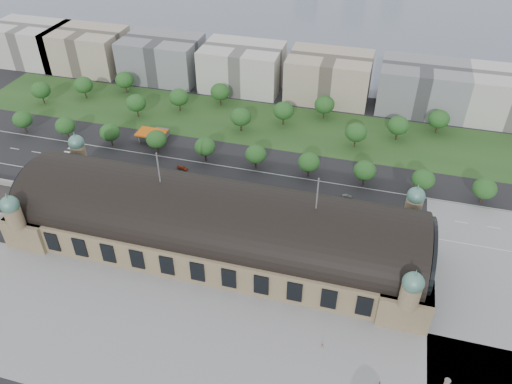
% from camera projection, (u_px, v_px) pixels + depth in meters
% --- Properties ---
extents(ground, '(900.00, 900.00, 0.00)m').
position_uv_depth(ground, '(218.00, 246.00, 185.30)').
color(ground, black).
rests_on(ground, ground).
extents(station, '(150.00, 48.40, 44.30)m').
position_uv_depth(station, '(217.00, 225.00, 179.09)').
color(station, '#877654').
rests_on(station, ground).
extents(plaza_south, '(190.00, 48.00, 0.12)m').
position_uv_depth(plaza_south, '(202.00, 349.00, 149.39)').
color(plaza_south, gray).
rests_on(plaza_south, ground).
extents(road_slab, '(260.00, 26.00, 0.10)m').
position_uv_depth(road_slab, '(203.00, 180.00, 218.71)').
color(road_slab, black).
rests_on(road_slab, ground).
extents(grass_belt, '(300.00, 45.00, 0.10)m').
position_uv_depth(grass_belt, '(248.00, 122.00, 259.90)').
color(grass_belt, '#23461C').
rests_on(grass_belt, ground).
extents(petrol_station, '(14.00, 13.00, 5.05)m').
position_uv_depth(petrol_station, '(157.00, 133.00, 245.05)').
color(petrol_station, '#C5540B').
rests_on(petrol_station, ground).
extents(lake, '(700.00, 320.00, 0.08)m').
position_uv_depth(lake, '(334.00, 7.00, 414.20)').
color(lake, slate).
rests_on(lake, ground).
extents(office_0, '(45.00, 32.00, 24.00)m').
position_uv_depth(office_0, '(31.00, 43.00, 316.13)').
color(office_0, beige).
rests_on(office_0, ground).
extents(office_1, '(45.00, 32.00, 24.00)m').
position_uv_depth(office_1, '(87.00, 50.00, 307.67)').
color(office_1, tan).
rests_on(office_1, ground).
extents(office_2, '(45.00, 32.00, 24.00)m').
position_uv_depth(office_2, '(162.00, 58.00, 297.11)').
color(office_2, gray).
rests_on(office_2, ground).
extents(office_3, '(45.00, 32.00, 24.00)m').
position_uv_depth(office_3, '(242.00, 67.00, 286.55)').
color(office_3, beige).
rests_on(office_3, ground).
extents(office_4, '(45.00, 32.00, 24.00)m').
position_uv_depth(office_4, '(329.00, 77.00, 275.98)').
color(office_4, tan).
rests_on(office_4, ground).
extents(office_5, '(45.00, 32.00, 24.00)m').
position_uv_depth(office_5, '(422.00, 87.00, 265.42)').
color(office_5, gray).
rests_on(office_5, ground).
extents(tree_row_0, '(9.60, 9.60, 11.52)m').
position_uv_depth(tree_row_0, '(23.00, 119.00, 246.88)').
color(tree_row_0, '#2D2116').
rests_on(tree_row_0, ground).
extents(tree_row_1, '(9.60, 9.60, 11.52)m').
position_uv_depth(tree_row_1, '(65.00, 126.00, 241.81)').
color(tree_row_1, '#2D2116').
rests_on(tree_row_1, ground).
extents(tree_row_2, '(9.60, 9.60, 11.52)m').
position_uv_depth(tree_row_2, '(110.00, 132.00, 236.74)').
color(tree_row_2, '#2D2116').
rests_on(tree_row_2, ground).
extents(tree_row_3, '(9.60, 9.60, 11.52)m').
position_uv_depth(tree_row_3, '(156.00, 139.00, 231.66)').
color(tree_row_3, '#2D2116').
rests_on(tree_row_3, ground).
extents(tree_row_4, '(9.60, 9.60, 11.52)m').
position_uv_depth(tree_row_4, '(205.00, 147.00, 226.59)').
color(tree_row_4, '#2D2116').
rests_on(tree_row_4, ground).
extents(tree_row_5, '(9.60, 9.60, 11.52)m').
position_uv_depth(tree_row_5, '(256.00, 154.00, 221.52)').
color(tree_row_5, '#2D2116').
rests_on(tree_row_5, ground).
extents(tree_row_6, '(9.60, 9.60, 11.52)m').
position_uv_depth(tree_row_6, '(309.00, 162.00, 216.45)').
color(tree_row_6, '#2D2116').
rests_on(tree_row_6, ground).
extents(tree_row_7, '(9.60, 9.60, 11.52)m').
position_uv_depth(tree_row_7, '(365.00, 171.00, 211.38)').
color(tree_row_7, '#2D2116').
rests_on(tree_row_7, ground).
extents(tree_row_8, '(9.60, 9.60, 11.52)m').
position_uv_depth(tree_row_8, '(423.00, 179.00, 206.31)').
color(tree_row_8, '#2D2116').
rests_on(tree_row_8, ground).
extents(tree_row_9, '(9.60, 9.60, 11.52)m').
position_uv_depth(tree_row_9, '(485.00, 188.00, 201.24)').
color(tree_row_9, '#2D2116').
rests_on(tree_row_9, ground).
extents(tree_belt_0, '(10.40, 10.40, 12.48)m').
position_uv_depth(tree_belt_0, '(41.00, 90.00, 271.66)').
color(tree_belt_0, '#2D2116').
rests_on(tree_belt_0, ground).
extents(tree_belt_1, '(10.40, 10.40, 12.48)m').
position_uv_depth(tree_belt_1, '(83.00, 85.00, 276.86)').
color(tree_belt_1, '#2D2116').
rests_on(tree_belt_1, ground).
extents(tree_belt_2, '(10.40, 10.40, 12.48)m').
position_uv_depth(tree_belt_2, '(125.00, 80.00, 282.06)').
color(tree_belt_2, '#2D2116').
rests_on(tree_belt_2, ground).
extents(tree_belt_3, '(10.40, 10.40, 12.48)m').
position_uv_depth(tree_belt_3, '(136.00, 103.00, 259.61)').
color(tree_belt_3, '#2D2116').
rests_on(tree_belt_3, ground).
extents(tree_belt_4, '(10.40, 10.40, 12.48)m').
position_uv_depth(tree_belt_4, '(179.00, 97.00, 264.82)').
color(tree_belt_4, '#2D2116').
rests_on(tree_belt_4, ground).
extents(tree_belt_5, '(10.40, 10.40, 12.48)m').
position_uv_depth(tree_belt_5, '(220.00, 92.00, 270.02)').
color(tree_belt_5, '#2D2116').
rests_on(tree_belt_5, ground).
extents(tree_belt_6, '(10.40, 10.40, 12.48)m').
position_uv_depth(tree_belt_6, '(241.00, 117.00, 247.57)').
color(tree_belt_6, '#2D2116').
rests_on(tree_belt_6, ground).
extents(tree_belt_7, '(10.40, 10.40, 12.48)m').
position_uv_depth(tree_belt_7, '(283.00, 111.00, 252.77)').
color(tree_belt_7, '#2D2116').
rests_on(tree_belt_7, ground).
extents(tree_belt_8, '(10.40, 10.40, 12.48)m').
position_uv_depth(tree_belt_8, '(324.00, 105.00, 257.98)').
color(tree_belt_8, '#2D2116').
rests_on(tree_belt_8, ground).
extents(tree_belt_9, '(10.40, 10.40, 12.48)m').
position_uv_depth(tree_belt_9, '(356.00, 132.00, 235.53)').
color(tree_belt_9, '#2D2116').
rests_on(tree_belt_9, ground).
extents(tree_belt_10, '(10.40, 10.40, 12.48)m').
position_uv_depth(tree_belt_10, '(398.00, 125.00, 240.73)').
color(tree_belt_10, '#2D2116').
rests_on(tree_belt_10, ground).
extents(tree_belt_11, '(10.40, 10.40, 12.48)m').
position_uv_depth(tree_belt_11, '(439.00, 119.00, 245.93)').
color(tree_belt_11, '#2D2116').
rests_on(tree_belt_11, ground).
extents(traffic_car_1, '(4.93, 2.20, 1.57)m').
position_uv_depth(traffic_car_1, '(85.00, 158.00, 230.85)').
color(traffic_car_1, gray).
rests_on(traffic_car_1, ground).
extents(traffic_car_2, '(6.15, 3.34, 1.64)m').
position_uv_depth(traffic_car_2, '(91.00, 175.00, 220.28)').
color(traffic_car_2, black).
rests_on(traffic_car_2, ground).
extents(traffic_car_3, '(5.14, 2.56, 1.43)m').
position_uv_depth(traffic_car_3, '(183.00, 168.00, 224.75)').
color(traffic_car_3, maroon).
rests_on(traffic_car_3, ground).
extents(traffic_car_4, '(4.48, 1.83, 1.52)m').
position_uv_depth(traffic_car_4, '(251.00, 199.00, 206.60)').
color(traffic_car_4, '#16163F').
rests_on(traffic_car_4, ground).
extents(traffic_car_5, '(3.96, 1.69, 1.27)m').
position_uv_depth(traffic_car_5, '(347.00, 196.00, 208.30)').
color(traffic_car_5, '#56575D').
rests_on(traffic_car_5, ground).
extents(parked_car_0, '(5.13, 3.73, 1.61)m').
position_uv_depth(parked_car_0, '(101.00, 182.00, 216.27)').
color(parked_car_0, black).
rests_on(parked_car_0, ground).
extents(parked_car_1, '(6.06, 4.66, 1.53)m').
position_uv_depth(parked_car_1, '(72.00, 175.00, 220.22)').
color(parked_car_1, maroon).
rests_on(parked_car_1, ground).
extents(parked_car_2, '(4.79, 4.18, 1.33)m').
position_uv_depth(parked_car_2, '(135.00, 186.00, 213.84)').
color(parked_car_2, '#16223F').
rests_on(parked_car_2, ground).
extents(parked_car_3, '(4.26, 3.18, 1.35)m').
position_uv_depth(parked_car_3, '(115.00, 188.00, 212.91)').
color(parked_car_3, '#595D60').
rests_on(parked_car_3, ground).
extents(parked_car_4, '(4.98, 3.53, 1.56)m').
position_uv_depth(parked_car_4, '(176.00, 193.00, 209.74)').
color(parked_car_4, silver).
rests_on(parked_car_4, ground).
extents(parked_car_5, '(5.80, 4.99, 1.48)m').
position_uv_depth(parked_car_5, '(151.00, 189.00, 212.04)').
color(parked_car_5, gray).
rests_on(parked_car_5, ground).
extents(parked_car_6, '(5.09, 4.45, 1.41)m').
position_uv_depth(parked_car_6, '(196.00, 197.00, 207.88)').
color(parked_car_6, black).
rests_on(parked_car_6, ground).
extents(bus_west, '(11.69, 3.72, 3.20)m').
position_uv_depth(bus_west, '(225.00, 193.00, 208.70)').
color(bus_west, red).
rests_on(bus_west, ground).
extents(bus_mid, '(12.21, 3.34, 3.37)m').
position_uv_depth(bus_mid, '(229.00, 190.00, 210.12)').
color(bus_mid, beige).
rests_on(bus_mid, ground).
extents(bus_east, '(12.32, 3.63, 3.39)m').
position_uv_depth(bus_east, '(318.00, 205.00, 202.13)').
color(bus_east, silver).
rests_on(bus_east, ground).
extents(advertising_column, '(1.78, 1.78, 3.37)m').
position_uv_depth(advertising_column, '(447.00, 384.00, 138.49)').
color(advertising_column, '#DC3748').
rests_on(advertising_column, ground).
extents(pedestrian_0, '(0.89, 0.62, 1.66)m').
position_uv_depth(pedestrian_0, '(322.00, 346.00, 149.31)').
color(pedestrian_0, gray).
rests_on(pedestrian_0, ground).
extents(pedestrian_1, '(0.53, 0.66, 1.58)m').
position_uv_depth(pedestrian_1, '(380.00, 383.00, 139.62)').
color(pedestrian_1, gray).
rests_on(pedestrian_1, ground).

